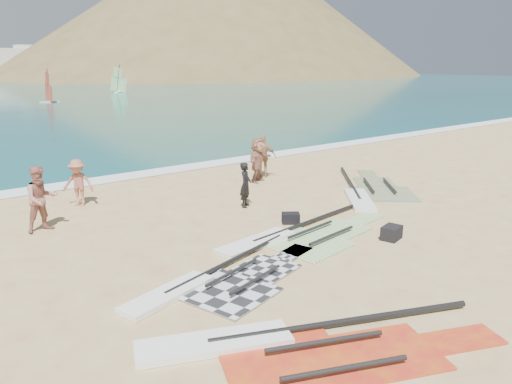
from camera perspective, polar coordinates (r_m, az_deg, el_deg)
ground at (r=13.44m, az=15.08°, el=-6.71°), size 300.00×300.00×0.00m
surf_line at (r=22.64m, az=-10.50°, el=2.30°), size 300.00×1.20×0.04m
headland_main at (r=167.16m, az=-3.49°, el=13.16°), size 143.00×143.00×45.00m
headland_minor at (r=196.67m, az=3.43°, el=13.41°), size 70.00×70.00×28.00m
rig_grey at (r=11.26m, az=-4.46°, el=-10.28°), size 5.50×2.95×0.20m
rig_green at (r=14.04m, az=4.81°, el=-5.08°), size 5.96×2.66×0.20m
rig_orange at (r=19.24m, az=12.72°, el=0.12°), size 5.47×5.33×0.21m
rig_red at (r=8.94m, az=4.51°, el=-17.44°), size 6.12×3.99×0.21m
gear_bag_near at (r=14.36m, az=15.23°, el=-4.52°), size 0.69×0.57×0.38m
gear_bag_far at (r=15.25m, az=3.99°, el=-2.99°), size 0.65×0.61×0.32m
person_wetsuit at (r=16.75m, az=-1.20°, el=0.82°), size 0.66×0.63×1.53m
beachgoer_left at (r=15.58m, az=-23.33°, el=-0.73°), size 1.02×0.83×1.93m
beachgoer_mid at (r=17.89m, az=-19.68°, el=0.99°), size 1.18×1.14×1.61m
beachgoer_back at (r=21.01m, az=0.83°, el=4.10°), size 1.07×1.06×1.81m
beachgoer_right at (r=20.22m, az=0.18°, el=3.67°), size 1.73×1.23×1.80m
windsurfer_centre at (r=64.00m, az=-22.63°, el=10.47°), size 2.15×2.63×3.92m
windsurfer_right at (r=80.45m, az=-15.43°, el=11.77°), size 2.15×2.11×4.21m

